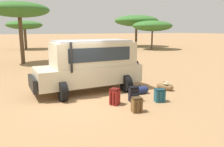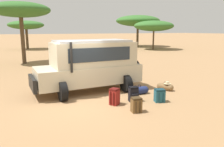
% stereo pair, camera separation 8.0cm
% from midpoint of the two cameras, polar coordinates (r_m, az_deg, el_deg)
% --- Properties ---
extents(ground_plane, '(320.00, 320.00, 0.00)m').
position_cam_midpoint_polar(ground_plane, '(9.06, -8.28, -7.48)').
color(ground_plane, '#9E754C').
extents(safari_vehicle, '(5.37, 2.79, 2.44)m').
position_cam_midpoint_polar(safari_vehicle, '(10.47, -5.86, 2.43)').
color(safari_vehicle, beige).
rests_on(safari_vehicle, ground_plane).
extents(backpack_beside_front_wheel, '(0.40, 0.43, 0.62)m').
position_cam_midpoint_polar(backpack_beside_front_wheel, '(9.04, 5.41, -5.44)').
color(backpack_beside_front_wheel, black).
rests_on(backpack_beside_front_wheel, ground_plane).
extents(backpack_cluster_center, '(0.47, 0.48, 0.54)m').
position_cam_midpoint_polar(backpack_cluster_center, '(9.19, 12.08, -5.63)').
color(backpack_cluster_center, '#235B6B').
rests_on(backpack_cluster_center, ground_plane).
extents(backpack_near_rear_wheel, '(0.39, 0.43, 0.54)m').
position_cam_midpoint_polar(backpack_near_rear_wheel, '(7.94, 6.16, -8.13)').
color(backpack_near_rear_wheel, brown).
rests_on(backpack_near_rear_wheel, ground_plane).
extents(backpack_outermost, '(0.47, 0.44, 0.66)m').
position_cam_midpoint_polar(backpack_outermost, '(8.62, 0.48, -6.09)').
color(backpack_outermost, maroon).
rests_on(backpack_outermost, ground_plane).
extents(duffel_bag_low_black_case, '(0.58, 0.77, 0.43)m').
position_cam_midpoint_polar(duffel_bag_low_black_case, '(11.01, 13.45, -3.35)').
color(duffel_bag_low_black_case, brown).
rests_on(duffel_bag_low_black_case, ground_plane).
extents(duffel_bag_soft_canvas, '(0.95, 0.37, 0.45)m').
position_cam_midpoint_polar(duffel_bag_soft_canvas, '(10.12, 6.88, -4.39)').
color(duffel_bag_soft_canvas, navy).
rests_on(duffel_bag_soft_canvas, ground_plane).
extents(acacia_tree_centre_back, '(4.98, 4.37, 5.22)m').
position_cam_midpoint_polar(acacia_tree_centre_back, '(20.57, -23.20, 14.99)').
color(acacia_tree_centre_back, brown).
rests_on(acacia_tree_centre_back, ground_plane).
extents(acacia_tree_right_mid, '(5.22, 5.67, 4.28)m').
position_cam_midpoint_polar(acacia_tree_right_mid, '(35.88, -21.98, 11.64)').
color(acacia_tree_right_mid, brown).
rests_on(acacia_tree_right_mid, ground_plane).
extents(acacia_tree_far_right, '(6.09, 5.40, 4.28)m').
position_cam_midpoint_polar(acacia_tree_far_right, '(33.76, 10.46, 12.13)').
color(acacia_tree_far_right, brown).
rests_on(acacia_tree_far_right, ground_plane).
extents(acacia_tree_distant_right, '(7.72, 7.37, 5.43)m').
position_cam_midpoint_polar(acacia_tree_distant_right, '(39.52, 6.34, 13.50)').
color(acacia_tree_distant_right, brown).
rests_on(acacia_tree_distant_right, ground_plane).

